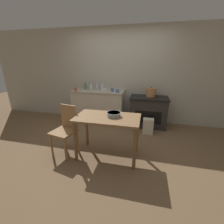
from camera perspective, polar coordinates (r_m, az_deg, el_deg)
ground_plane at (r=3.22m, az=-1.97°, el=-12.81°), size 14.00×14.00×0.00m
wall_back at (r=4.30m, az=3.47°, el=13.43°), size 8.00×0.07×2.55m
counter_cabinet at (r=4.28m, az=-5.08°, el=2.19°), size 1.43×0.63×0.91m
stove at (r=4.12m, az=13.58°, el=0.20°), size 0.97×0.59×0.80m
work_table at (r=2.63m, az=-1.73°, el=-4.39°), size 1.12×0.62×0.78m
chair at (r=2.94m, az=-17.16°, el=-5.94°), size 0.48×0.48×0.92m
flour_sack at (r=3.74m, az=13.56°, el=-5.27°), size 0.25×0.17×0.38m
stock_pot at (r=4.04m, az=14.55°, el=7.28°), size 0.26×0.26×0.25m
mixing_bowl_large at (r=2.60m, az=0.66°, el=-0.76°), size 0.25×0.25×0.07m
bottle_far_left at (r=4.36m, az=-5.65°, el=9.81°), size 0.06×0.06×0.22m
bottle_left at (r=4.22m, az=-3.69°, el=9.42°), size 0.08×0.08×0.19m
bottle_mid_left at (r=4.30m, az=-7.98°, el=9.29°), size 0.08×0.08×0.16m
bottle_center_left at (r=4.40m, az=-10.07°, el=9.69°), size 0.07×0.07×0.22m
cup_center at (r=3.99m, az=0.09°, el=8.48°), size 0.07×0.07×0.09m
cup_center_right at (r=4.19m, az=-13.65°, el=8.42°), size 0.07×0.07×0.09m
cup_mid_right at (r=3.86m, az=2.02°, el=8.01°), size 0.09×0.09×0.08m
cup_right at (r=3.94m, az=-2.58°, el=8.32°), size 0.09×0.09×0.09m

